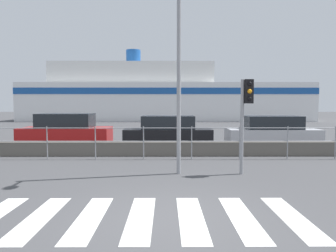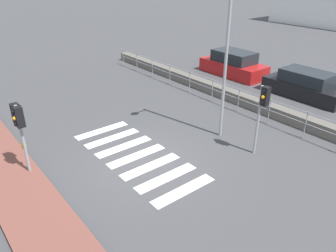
{
  "view_description": "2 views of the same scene",
  "coord_description": "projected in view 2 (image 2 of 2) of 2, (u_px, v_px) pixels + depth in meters",
  "views": [
    {
      "loc": [
        -0.06,
        -5.69,
        2.01
      ],
      "look_at": [
        -0.01,
        2.0,
        1.5
      ],
      "focal_mm": 35.0,
      "sensor_mm": 36.0,
      "label": 1
    },
    {
      "loc": [
        8.47,
        -5.68,
        6.48
      ],
      "look_at": [
        0.14,
        1.0,
        1.2
      ],
      "focal_mm": 35.0,
      "sensor_mm": 36.0,
      "label": 2
    }
  ],
  "objects": [
    {
      "name": "harbor_fence",
      "position": [
        254.0,
        102.0,
        15.11
      ],
      "size": [
        22.9,
        0.04,
        1.21
      ],
      "color": "gray",
      "rests_on": "ground_plane"
    },
    {
      "name": "parked_car_black",
      "position": [
        305.0,
        86.0,
        17.62
      ],
      "size": [
        4.32,
        1.79,
        1.44
      ],
      "color": "black",
      "rests_on": "ground_plane"
    },
    {
      "name": "traffic_light_near",
      "position": [
        19.0,
        122.0,
        10.42
      ],
      "size": [
        0.58,
        0.41,
        2.55
      ],
      "color": "gray",
      "rests_on": "ground_plane"
    },
    {
      "name": "seawall",
      "position": [
        264.0,
        107.0,
        15.83
      ],
      "size": [
        25.4,
        0.55,
        0.55
      ],
      "color": "#605B54",
      "rests_on": "ground_plane"
    },
    {
      "name": "parked_car_red",
      "position": [
        233.0,
        65.0,
        21.14
      ],
      "size": [
        4.36,
        1.88,
        1.55
      ],
      "color": "#B21919",
      "rests_on": "ground_plane"
    },
    {
      "name": "ground_plane",
      "position": [
        144.0,
        162.0,
        11.98
      ],
      "size": [
        160.0,
        160.0,
        0.0
      ],
      "primitive_type": "plane",
      "color": "#424244"
    },
    {
      "name": "sidewalk_brick",
      "position": [
        30.0,
        207.0,
        9.65
      ],
      "size": [
        24.0,
        1.8,
        0.12
      ],
      "color": "brown",
      "rests_on": "ground_plane"
    },
    {
      "name": "traffic_light_far",
      "position": [
        262.0,
        106.0,
        11.57
      ],
      "size": [
        0.34,
        0.32,
        2.71
      ],
      "color": "gray",
      "rests_on": "ground_plane"
    },
    {
      "name": "crosswalk",
      "position": [
        137.0,
        156.0,
        12.34
      ],
      "size": [
        5.85,
        2.4,
        0.01
      ],
      "color": "silver",
      "rests_on": "ground_plane"
    },
    {
      "name": "streetlamp",
      "position": [
        225.0,
        36.0,
        11.92
      ],
      "size": [
        0.32,
        0.95,
        6.81
      ],
      "color": "gray",
      "rests_on": "ground_plane"
    }
  ]
}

